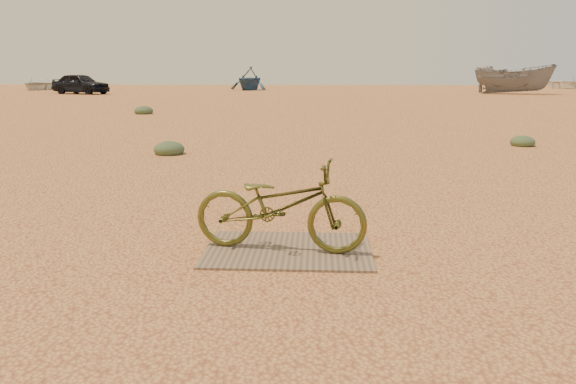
{
  "coord_description": "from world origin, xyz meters",
  "views": [
    {
      "loc": [
        0.15,
        -4.79,
        1.65
      ],
      "look_at": [
        -0.12,
        0.19,
        0.56
      ],
      "focal_mm": 35.0,
      "sensor_mm": 36.0,
      "label": 1
    }
  ],
  "objects_px": {
    "boat_mid_right": "(514,79)",
    "boat_far_right": "(565,83)",
    "plywood_board": "(288,250)",
    "car": "(81,84)",
    "boat_far_left": "(249,78)",
    "boat_near_left": "(39,84)",
    "bicycle": "(280,205)"
  },
  "relations": [
    {
      "from": "boat_mid_right",
      "to": "boat_far_left",
      "type": "bearing_deg",
      "value": 90.92
    },
    {
      "from": "boat_near_left",
      "to": "boat_mid_right",
      "type": "bearing_deg",
      "value": -14.61
    },
    {
      "from": "plywood_board",
      "to": "boat_far_left",
      "type": "bearing_deg",
      "value": 97.36
    },
    {
      "from": "car",
      "to": "boat_far_left",
      "type": "relative_size",
      "value": 1.12
    },
    {
      "from": "boat_mid_right",
      "to": "boat_far_right",
      "type": "bearing_deg",
      "value": -14.85
    },
    {
      "from": "bicycle",
      "to": "boat_far_left",
      "type": "height_order",
      "value": "boat_far_left"
    },
    {
      "from": "boat_far_left",
      "to": "boat_mid_right",
      "type": "relative_size",
      "value": 0.7
    },
    {
      "from": "boat_far_left",
      "to": "bicycle",
      "type": "bearing_deg",
      "value": -61.9
    },
    {
      "from": "boat_far_left",
      "to": "boat_far_right",
      "type": "bearing_deg",
      "value": 32.0
    },
    {
      "from": "boat_far_left",
      "to": "boat_far_right",
      "type": "relative_size",
      "value": 0.73
    },
    {
      "from": "boat_near_left",
      "to": "boat_far_left",
      "type": "bearing_deg",
      "value": -3.94
    },
    {
      "from": "plywood_board",
      "to": "boat_mid_right",
      "type": "bearing_deg",
      "value": 68.73
    },
    {
      "from": "plywood_board",
      "to": "car",
      "type": "bearing_deg",
      "value": 115.64
    },
    {
      "from": "boat_far_left",
      "to": "car",
      "type": "bearing_deg",
      "value": -121.51
    },
    {
      "from": "bicycle",
      "to": "boat_near_left",
      "type": "relative_size",
      "value": 0.35
    },
    {
      "from": "car",
      "to": "boat_near_left",
      "type": "xyz_separation_m",
      "value": [
        -7.06,
        8.18,
        -0.23
      ]
    },
    {
      "from": "boat_far_left",
      "to": "plywood_board",
      "type": "bearing_deg",
      "value": -61.8
    },
    {
      "from": "plywood_board",
      "to": "boat_near_left",
      "type": "xyz_separation_m",
      "value": [
        -23.37,
        42.15,
        0.47
      ]
    },
    {
      "from": "bicycle",
      "to": "boat_mid_right",
      "type": "distance_m",
      "value": 38.17
    },
    {
      "from": "car",
      "to": "boat_far_right",
      "type": "height_order",
      "value": "car"
    },
    {
      "from": "car",
      "to": "boat_far_left",
      "type": "distance_m",
      "value": 13.69
    },
    {
      "from": "boat_near_left",
      "to": "boat_mid_right",
      "type": "height_order",
      "value": "boat_mid_right"
    },
    {
      "from": "plywood_board",
      "to": "bicycle",
      "type": "bearing_deg",
      "value": -164.15
    },
    {
      "from": "boat_near_left",
      "to": "boat_mid_right",
      "type": "relative_size",
      "value": 0.87
    },
    {
      "from": "bicycle",
      "to": "boat_mid_right",
      "type": "relative_size",
      "value": 0.3
    },
    {
      "from": "boat_far_left",
      "to": "boat_far_right",
      "type": "distance_m",
      "value": 28.54
    },
    {
      "from": "boat_near_left",
      "to": "boat_far_right",
      "type": "relative_size",
      "value": 0.91
    },
    {
      "from": "plywood_board",
      "to": "boat_mid_right",
      "type": "relative_size",
      "value": 0.29
    },
    {
      "from": "plywood_board",
      "to": "car",
      "type": "distance_m",
      "value": 37.69
    },
    {
      "from": "boat_far_left",
      "to": "boat_far_right",
      "type": "height_order",
      "value": "boat_far_left"
    },
    {
      "from": "plywood_board",
      "to": "boat_near_left",
      "type": "bearing_deg",
      "value": 119.0
    },
    {
      "from": "bicycle",
      "to": "plywood_board",
      "type": "bearing_deg",
      "value": -65.32
    }
  ]
}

